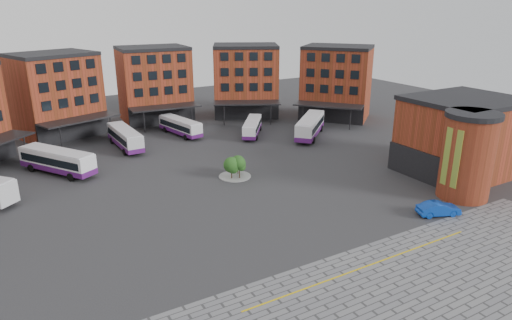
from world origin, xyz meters
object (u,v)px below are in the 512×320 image
tree_island (236,165)px  bus_b (57,161)px  bus_d (180,126)px  bus_e (252,127)px  bus_c (125,137)px  blue_car (439,209)px  bus_f (310,126)px

tree_island → bus_b: 24.94m
bus_d → bus_e: bearing=-42.3°
tree_island → bus_e: tree_island is taller
bus_c → blue_car: bearing=-63.1°
bus_e → bus_f: bearing=1.3°
bus_e → blue_car: bearing=-50.9°
bus_c → bus_d: size_ratio=1.07×
bus_e → bus_c: bearing=-153.3°
tree_island → bus_e: (12.32, 17.18, -0.19)m
bus_b → bus_d: 24.09m
tree_island → bus_f: bearing=28.4°
bus_b → blue_car: bearing=-78.4°
tree_island → bus_d: (1.17, 23.77, -0.10)m
bus_b → bus_e: size_ratio=1.25×
tree_island → blue_car: bearing=-57.1°
bus_b → bus_c: (11.29, 7.14, -0.09)m
bus_f → blue_car: bus_f is taller
bus_c → tree_island: bearing=-67.6°
bus_c → bus_e: 22.12m
bus_b → bus_f: 41.61m
tree_island → bus_e: size_ratio=0.47×
tree_island → bus_d: 23.80m
tree_island → bus_e: 21.15m
bus_b → bus_d: (21.94, 9.96, -0.24)m
bus_c → bus_f: bus_f is taller
bus_c → bus_e: bus_c is taller
bus_b → bus_d: bearing=-8.3°
bus_d → tree_island: bearing=-104.6°
bus_c → bus_e: size_ratio=1.24×
bus_c → bus_d: bearing=12.8°
tree_island → blue_car: (14.11, -21.83, -0.93)m
bus_c → bus_d: 11.01m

